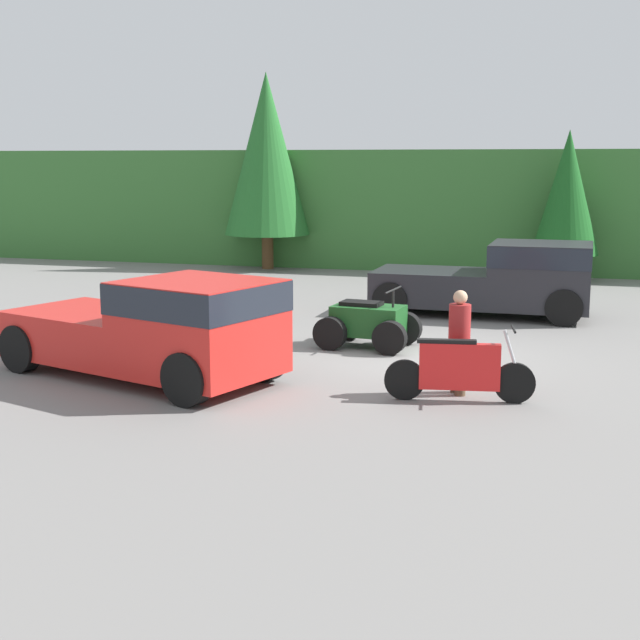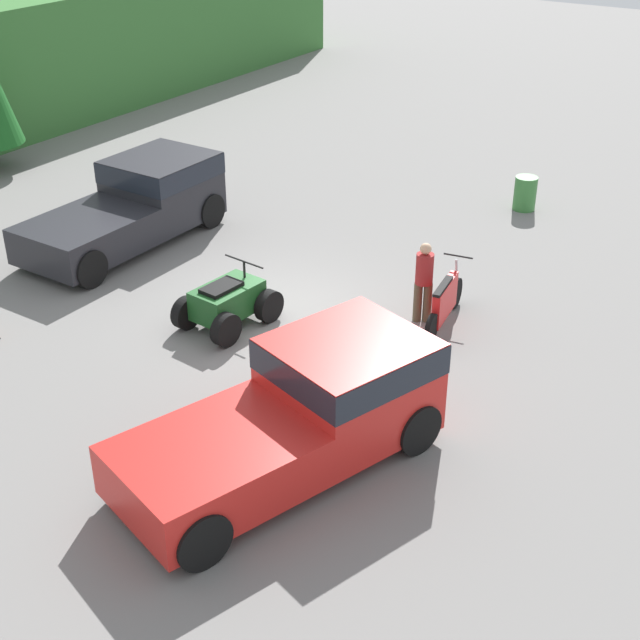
% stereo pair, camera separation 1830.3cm
% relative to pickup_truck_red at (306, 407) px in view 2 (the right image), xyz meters
% --- Properties ---
extents(ground_plane, '(80.00, 80.00, 0.00)m').
position_rel_pickup_truck_red_xyz_m(ground_plane, '(3.71, 3.10, -0.95)').
color(ground_plane, slate).
extents(pickup_truck_red, '(5.50, 3.59, 1.79)m').
position_rel_pickup_truck_red_xyz_m(pickup_truck_red, '(0.00, 0.00, 0.00)').
color(pickup_truck_red, red).
rests_on(pickup_truck_red, ground_plane).
extents(pickup_truck_second, '(5.18, 2.26, 1.79)m').
position_rel_pickup_truck_red_xyz_m(pickup_truck_second, '(5.06, 8.16, 0.00)').
color(pickup_truck_second, '#232328').
rests_on(pickup_truck_second, ground_plane).
extents(dirt_bike, '(2.33, 0.66, 1.19)m').
position_rel_pickup_truck_red_xyz_m(dirt_bike, '(5.06, 0.07, -0.45)').
color(dirt_bike, black).
rests_on(dirt_bike, ground_plane).
extents(quad_atv, '(2.03, 1.48, 1.21)m').
position_rel_pickup_truck_red_xyz_m(quad_atv, '(2.76, 3.69, -0.47)').
color(quad_atv, black).
rests_on(quad_atv, ground_plane).
extents(rider_person, '(0.47, 0.47, 1.69)m').
position_rel_pickup_truck_red_xyz_m(rider_person, '(4.98, 0.52, -0.03)').
color(rider_person, brown).
rests_on(rider_person, ground_plane).
extents(steel_barrel, '(0.58, 0.58, 0.88)m').
position_rel_pickup_truck_red_xyz_m(steel_barrel, '(11.84, 1.04, -0.51)').
color(steel_barrel, '#387A38').
rests_on(steel_barrel, ground_plane).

